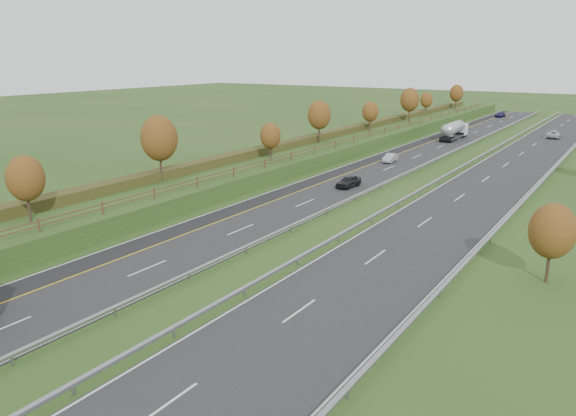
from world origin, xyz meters
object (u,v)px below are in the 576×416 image
(car_dark_near, at_px, (349,181))
(car_oncoming, at_px, (553,134))
(car_small_far, at_px, (500,115))
(car_silver_mid, at_px, (390,158))
(road_tanker, at_px, (454,130))

(car_dark_near, bearing_deg, car_oncoming, 79.55)
(car_small_far, bearing_deg, car_silver_mid, -84.45)
(car_dark_near, distance_m, car_small_far, 96.93)
(car_small_far, height_order, car_oncoming, car_oncoming)
(car_dark_near, bearing_deg, car_silver_mid, 100.24)
(car_oncoming, bearing_deg, car_dark_near, 70.49)
(road_tanker, distance_m, car_oncoming, 20.71)
(road_tanker, bearing_deg, car_oncoming, 37.81)
(car_silver_mid, xyz_separation_m, car_oncoming, (17.32, 42.60, 0.07))
(car_small_far, bearing_deg, car_oncoming, -57.78)
(road_tanker, bearing_deg, car_small_far, 92.21)
(car_dark_near, height_order, car_silver_mid, car_dark_near)
(road_tanker, relative_size, car_small_far, 2.51)
(car_dark_near, distance_m, car_silver_mid, 19.20)
(car_dark_near, relative_size, car_silver_mid, 1.07)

